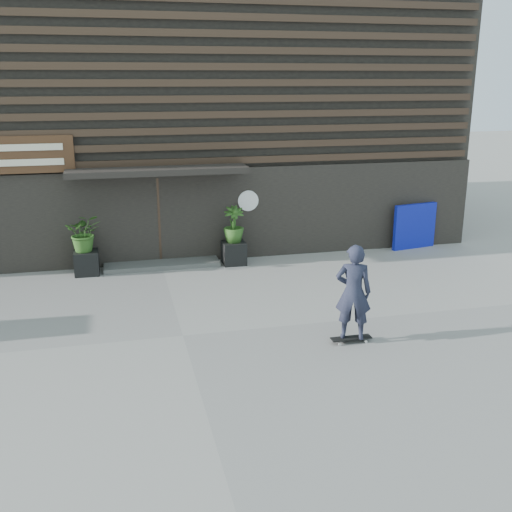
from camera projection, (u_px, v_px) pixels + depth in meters
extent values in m
plane|color=gray|center=(183.00, 336.00, 11.68)|extent=(80.00, 80.00, 0.00)
cube|color=#464744|center=(162.00, 264.00, 15.95)|extent=(3.00, 0.80, 0.12)
cube|color=black|center=(87.00, 263.00, 15.28)|extent=(0.60, 0.60, 0.60)
imported|color=#2D591E|center=(84.00, 233.00, 15.06)|extent=(0.86, 0.75, 0.96)
cube|color=black|center=(234.00, 253.00, 16.12)|extent=(0.60, 0.60, 0.60)
imported|color=#2D591E|center=(234.00, 224.00, 15.90)|extent=(0.54, 0.54, 0.96)
cube|color=#0C149C|center=(415.00, 226.00, 17.51)|extent=(1.40, 0.37, 1.31)
cube|color=black|center=(142.00, 103.00, 19.88)|extent=(18.00, 10.00, 8.00)
cube|color=black|center=(159.00, 217.00, 15.93)|extent=(18.00, 0.12, 2.50)
cube|color=#38281E|center=(156.00, 163.00, 15.47)|extent=(17.60, 0.08, 0.18)
cube|color=#38281E|center=(156.00, 147.00, 15.36)|extent=(17.60, 0.08, 0.18)
cube|color=#38281E|center=(155.00, 131.00, 15.25)|extent=(17.60, 0.08, 0.18)
cube|color=#38281E|center=(154.00, 115.00, 15.14)|extent=(17.60, 0.08, 0.18)
cube|color=#38281E|center=(154.00, 99.00, 15.02)|extent=(17.60, 0.08, 0.18)
cube|color=#38281E|center=(153.00, 83.00, 14.91)|extent=(17.60, 0.08, 0.18)
cube|color=#38281E|center=(152.00, 66.00, 14.80)|extent=(17.60, 0.08, 0.18)
cube|color=#38281E|center=(151.00, 49.00, 14.69)|extent=(17.60, 0.08, 0.18)
cube|color=#38281E|center=(150.00, 32.00, 14.58)|extent=(17.60, 0.08, 0.18)
cube|color=#38281E|center=(150.00, 15.00, 14.47)|extent=(17.60, 0.08, 0.18)
cube|color=black|center=(158.00, 171.00, 15.16)|extent=(4.50, 1.00, 0.15)
cube|color=black|center=(159.00, 220.00, 16.11)|extent=(2.40, 0.30, 2.30)
cube|color=#38281E|center=(159.00, 221.00, 15.94)|extent=(0.06, 0.10, 2.30)
cube|color=#472B19|center=(23.00, 155.00, 14.59)|extent=(2.40, 0.10, 0.90)
cube|color=beige|center=(21.00, 148.00, 14.48)|extent=(1.90, 0.02, 0.16)
cube|color=beige|center=(23.00, 163.00, 14.58)|extent=(1.90, 0.02, 0.16)
cylinder|color=white|center=(248.00, 201.00, 16.30)|extent=(0.56, 0.03, 0.56)
cube|color=black|center=(351.00, 338.00, 11.37)|extent=(0.78, 0.20, 0.02)
cylinder|color=#A8A8A3|center=(340.00, 344.00, 11.24)|extent=(0.06, 0.03, 0.06)
cylinder|color=#A9A9A4|center=(336.00, 340.00, 11.43)|extent=(0.06, 0.03, 0.06)
cylinder|color=#BABAB5|center=(366.00, 342.00, 11.36)|extent=(0.06, 0.03, 0.06)
cylinder|color=#B4B5B0|center=(362.00, 337.00, 11.54)|extent=(0.06, 0.03, 0.06)
imported|color=black|center=(353.00, 292.00, 11.11)|extent=(0.77, 0.64, 1.81)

